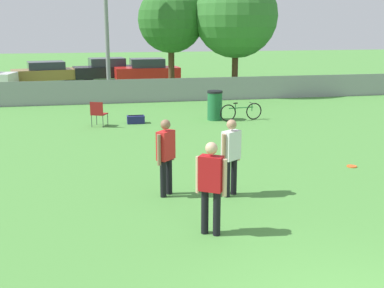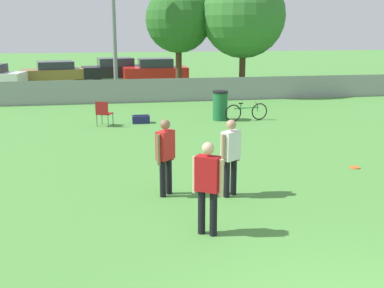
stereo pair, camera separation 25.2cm
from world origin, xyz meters
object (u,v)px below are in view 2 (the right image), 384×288
at_px(light_pole, 113,4).
at_px(player_thrower_red, 208,182).
at_px(tree_far_right, 244,16).
at_px(folding_chair_sideline, 104,112).
at_px(bicycle_sideline, 247,112).
at_px(parked_car_tan, 56,72).
at_px(player_defender_red, 165,152).
at_px(parked_car_red, 155,71).
at_px(gear_bag_sideline, 141,119).
at_px(frisbee_disc, 355,167).
at_px(trash_bin, 220,105).
at_px(parked_car_dark, 116,69).
at_px(tree_near_pole, 178,20).
at_px(player_receiver_white, 231,153).

distance_m(light_pole, player_thrower_red, 16.67).
distance_m(tree_far_right, folding_chair_sideline, 10.50).
distance_m(folding_chair_sideline, bicycle_sideline, 5.32).
bearing_deg(tree_far_right, parked_car_tan, 143.92).
relative_size(player_defender_red, parked_car_red, 0.41).
relative_size(bicycle_sideline, parked_car_red, 0.42).
distance_m(player_thrower_red, folding_chair_sideline, 9.76).
relative_size(player_thrower_red, parked_car_red, 0.41).
bearing_deg(parked_car_tan, player_defender_red, -89.76).
bearing_deg(parked_car_red, gear_bag_sideline, -100.83).
relative_size(bicycle_sideline, gear_bag_sideline, 2.71).
xyz_separation_m(tree_far_right, parked_car_red, (-3.87, 6.26, -3.25)).
bearing_deg(bicycle_sideline, player_thrower_red, -117.94).
xyz_separation_m(tree_far_right, frisbee_disc, (-0.76, -13.32, -3.95)).
height_order(light_pole, bicycle_sideline, light_pole).
bearing_deg(gear_bag_sideline, player_thrower_red, -87.45).
height_order(player_thrower_red, parked_car_red, player_thrower_red).
distance_m(trash_bin, gear_bag_sideline, 3.05).
xyz_separation_m(folding_chair_sideline, parked_car_dark, (0.75, 14.81, 0.18)).
distance_m(tree_near_pole, parked_car_dark, 8.13).
bearing_deg(light_pole, tree_near_pole, 21.90).
distance_m(player_thrower_red, bicycle_sideline, 10.34).
distance_m(parked_car_tan, parked_car_dark, 3.79).
xyz_separation_m(light_pole, bicycle_sideline, (4.72, -6.54, -4.13)).
relative_size(tree_near_pole, gear_bag_sideline, 8.67).
bearing_deg(player_thrower_red, tree_near_pole, 115.95).
distance_m(player_receiver_white, parked_car_dark, 22.67).
bearing_deg(player_thrower_red, gear_bag_sideline, 125.34).
relative_size(tree_near_pole, frisbee_disc, 21.21).
bearing_deg(bicycle_sideline, tree_far_right, 67.78).
height_order(tree_near_pole, parked_car_tan, tree_near_pole).
xyz_separation_m(tree_near_pole, player_thrower_red, (-2.11, -17.57, -2.83)).
xyz_separation_m(frisbee_disc, gear_bag_sideline, (-4.95, 6.70, 0.13)).
distance_m(folding_chair_sideline, parked_car_red, 13.62).
height_order(tree_near_pole, player_defender_red, tree_near_pole).
height_order(player_defender_red, parked_car_dark, player_defender_red).
distance_m(player_defender_red, parked_car_tan, 22.24).
xyz_separation_m(player_defender_red, player_receiver_white, (1.34, -0.27, 0.00)).
height_order(light_pole, parked_car_red, light_pole).
height_order(player_defender_red, gear_bag_sideline, player_defender_red).
bearing_deg(tree_near_pole, gear_bag_sideline, -108.49).
relative_size(player_receiver_white, parked_car_tan, 0.37).
height_order(player_defender_red, bicycle_sideline, player_defender_red).
height_order(bicycle_sideline, trash_bin, trash_bin).
distance_m(light_pole, tree_far_right, 6.49).
height_order(folding_chair_sideline, gear_bag_sideline, folding_chair_sideline).
xyz_separation_m(light_pole, player_defender_red, (0.72, -14.16, -3.52)).
bearing_deg(light_pole, player_receiver_white, -81.88).
bearing_deg(player_receiver_white, folding_chair_sideline, 74.87).
height_order(tree_near_pole, bicycle_sideline, tree_near_pole).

